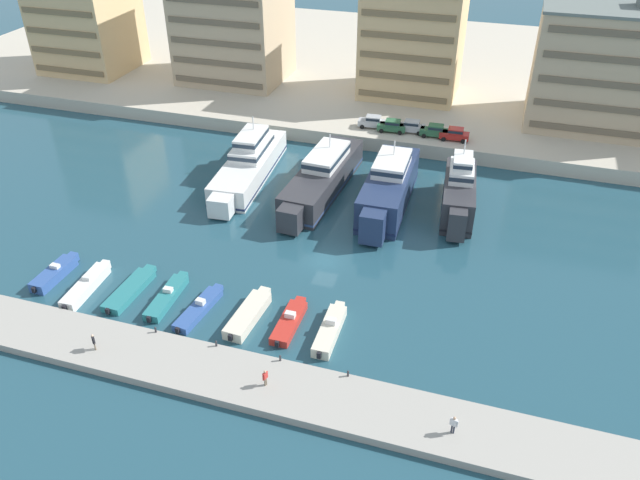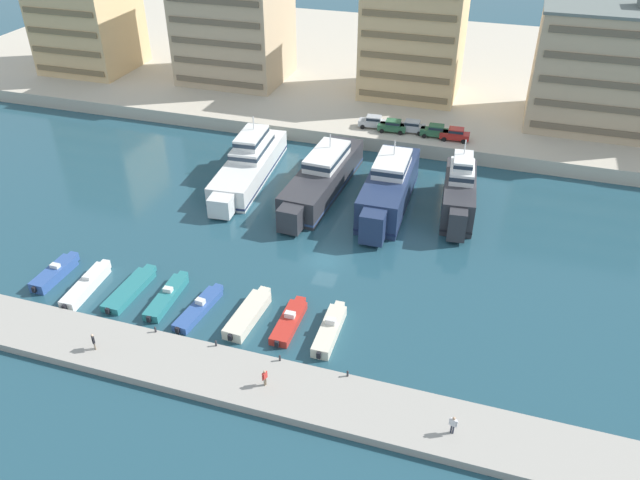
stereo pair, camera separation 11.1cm
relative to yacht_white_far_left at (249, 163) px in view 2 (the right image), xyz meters
name	(u,v)px [view 2 (the right image)]	position (x,y,z in m)	size (l,w,h in m)	color
ground_plane	(325,261)	(15.39, -15.60, -2.02)	(400.00, 400.00, 0.00)	#234C5B
quay_promenade	(424,71)	(15.39, 47.58, -0.99)	(180.00, 70.00, 2.05)	beige
pier_dock	(257,383)	(15.39, -34.75, -1.63)	(120.00, 5.94, 0.77)	#A8A399
yacht_white_far_left	(249,163)	(0.00, 0.00, 0.00)	(6.50, 22.38, 7.49)	white
yacht_charcoal_left	(322,177)	(10.46, -0.87, 0.01)	(5.83, 22.44, 6.75)	#333338
yacht_navy_mid_left	(388,188)	(19.25, -1.88, 0.40)	(5.30, 19.48, 7.54)	navy
yacht_charcoal_center_left	(459,193)	(27.67, -0.78, 0.58)	(4.83, 15.04, 8.65)	#333338
motorboat_blue_far_left	(55,273)	(-10.51, -26.92, -1.46)	(1.77, 6.73, 1.47)	#33569E
motorboat_white_left	(87,285)	(-6.10, -27.76, -1.45)	(1.92, 7.97, 1.49)	white
motorboat_teal_mid_left	(130,289)	(-1.70, -26.80, -1.65)	(2.21, 7.98, 0.82)	teal
motorboat_teal_center_left	(167,296)	(2.45, -26.75, -1.59)	(1.88, 7.79, 1.24)	teal
motorboat_blue_center	(199,308)	(6.28, -27.41, -1.63)	(2.28, 7.58, 1.23)	#33569E
motorboat_cream_center_right	(248,314)	(11.25, -26.92, -1.49)	(2.35, 7.78, 1.05)	beige
motorboat_red_mid_right	(289,322)	(15.28, -26.62, -1.60)	(1.78, 7.02, 1.30)	red
motorboat_cream_right	(330,330)	(19.29, -26.71, -1.47)	(1.79, 7.57, 1.61)	beige
car_silver_far_left	(373,121)	(12.90, 16.37, 1.01)	(4.21, 2.15, 1.80)	#B7BCC1
car_green_left	(393,125)	(15.95, 15.74, 1.01)	(4.18, 2.08, 1.80)	#2D6642
car_silver_mid_left	(412,126)	(18.64, 16.35, 1.01)	(4.14, 2.01, 1.80)	#B7BCC1
car_green_center_left	(435,130)	(22.19, 15.84, 1.01)	(4.16, 2.04, 1.80)	#2D6642
car_red_center	(455,134)	(25.05, 15.52, 1.01)	(4.14, 2.01, 1.80)	red
apartment_block_far_left	(83,1)	(-42.61, 28.07, 11.83)	(15.19, 14.75, 25.45)	#E0BC84
apartment_block_left	(233,20)	(-15.25, 30.71, 10.01)	(17.51, 15.02, 21.83)	#C6AD89
apartment_block_mid_left	(414,35)	(15.32, 32.23, 9.66)	(15.67, 12.52, 21.10)	#E0BC84
apartment_block_center_left	(611,68)	(44.58, 27.72, 8.65)	(21.33, 14.10, 19.13)	#C6AD89
pedestrian_near_edge	(265,377)	(16.25, -35.06, -0.27)	(0.36, 0.60, 1.63)	#7A6B56
pedestrian_mid_deck	(453,424)	(31.57, -35.31, -0.22)	(0.65, 0.34, 1.73)	#282D3D
pedestrian_far_side	(93,340)	(0.37, -35.62, -0.24)	(0.48, 0.51, 1.70)	#7A6B56
bollard_west	(155,329)	(4.30, -32.03, -0.92)	(0.20, 0.20, 0.61)	#2D2D33
bollard_west_mid	(216,343)	(10.35, -32.03, -0.92)	(0.20, 0.20, 0.61)	#2D2D33
bollard_east_mid	(280,358)	(16.40, -32.03, -0.92)	(0.20, 0.20, 0.61)	#2D2D33
bollard_east	(348,373)	(22.46, -32.03, -0.92)	(0.20, 0.20, 0.61)	#2D2D33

